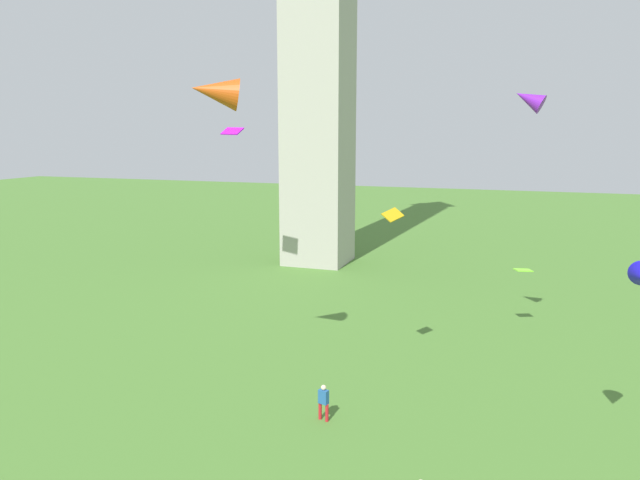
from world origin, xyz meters
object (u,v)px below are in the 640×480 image
(kite_flying_4, at_px, (523,270))
(kite_flying_5, at_px, (232,131))
(kite_flying_0, at_px, (393,215))
(kite_flying_1, at_px, (529,99))
(kite_flying_2, at_px, (215,91))
(person_2, at_px, (324,400))

(kite_flying_4, bearing_deg, kite_flying_5, 146.90)
(kite_flying_0, bearing_deg, kite_flying_5, -97.39)
(kite_flying_1, distance_m, kite_flying_4, 10.65)
(kite_flying_2, xyz_separation_m, kite_flying_5, (-7.52, 15.94, -1.60))
(person_2, bearing_deg, kite_flying_0, 89.64)
(kite_flying_2, height_order, kite_flying_5, kite_flying_2)
(kite_flying_1, xyz_separation_m, kite_flying_4, (0.27, 4.47, -9.66))
(kite_flying_0, xyz_separation_m, kite_flying_2, (-6.76, -4.42, 5.51))
(kite_flying_4, bearing_deg, kite_flying_2, -159.63)
(kite_flying_4, height_order, kite_flying_5, kite_flying_5)
(kite_flying_5, bearing_deg, kite_flying_1, -11.17)
(kite_flying_0, height_order, kite_flying_2, kite_flying_2)
(person_2, bearing_deg, kite_flying_4, 78.50)
(person_2, relative_size, kite_flying_0, 1.54)
(person_2, height_order, kite_flying_5, kite_flying_5)
(person_2, xyz_separation_m, kite_flying_1, (7.33, 9.95, 12.59))
(kite_flying_0, xyz_separation_m, kite_flying_1, (5.72, 4.59, 5.44))
(kite_flying_2, xyz_separation_m, kite_flying_4, (12.76, 13.48, -9.73))
(person_2, relative_size, kite_flying_5, 0.99)
(person_2, distance_m, kite_flying_1, 17.64)
(kite_flying_1, bearing_deg, kite_flying_0, -42.82)
(kite_flying_2, bearing_deg, person_2, 49.49)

